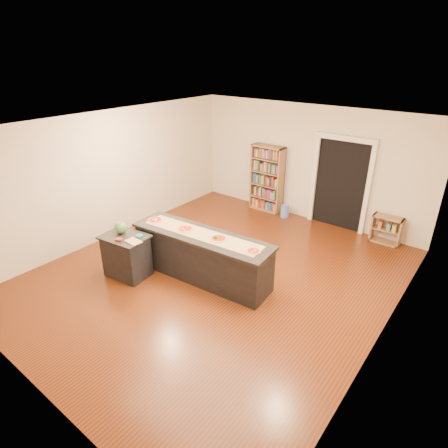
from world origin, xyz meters
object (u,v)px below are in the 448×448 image
Objects in this scene: side_counter at (127,256)px; bookshelf at (267,179)px; waste_bin at (285,211)px; watermelon at (121,228)px; kitchen_island at (202,256)px; low_shelf at (386,230)px.

bookshelf is (0.35, 4.35, 0.45)m from side_counter.
watermelon is at bearing -105.21° from waste_bin.
bookshelf is 7.51× the size of watermelon.
bookshelf reaches higher than side_counter.
kitchen_island is at bearing -77.00° from bookshelf.
bookshelf is 3.17m from low_shelf.
low_shelf is (3.12, 0.02, -0.55)m from bookshelf.
low_shelf is at bearing 50.19° from watermelon.
kitchen_island reaches higher than low_shelf.
kitchen_island is 3.27× the size of side_counter.
waste_bin is (0.65, -0.12, -0.71)m from bookshelf.
waste_bin is (-2.47, -0.14, -0.16)m from low_shelf.
waste_bin is (-0.16, 3.42, -0.30)m from kitchen_island.
kitchen_island is at bearing 30.42° from watermelon.
kitchen_island is 11.93× the size of watermelon.
waste_bin is 1.35× the size of watermelon.
low_shelf is at bearing 52.69° from kitchen_island.
waste_bin is at bearing 74.79° from watermelon.
waste_bin is at bearing 88.33° from kitchen_island.
watermelon is (-0.14, 0.05, 0.53)m from side_counter.
kitchen_island is 1.42m from side_counter.
bookshelf reaches higher than waste_bin.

